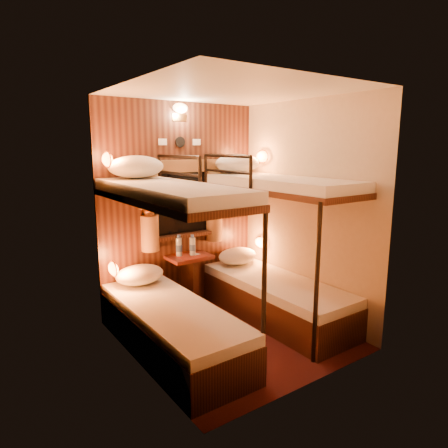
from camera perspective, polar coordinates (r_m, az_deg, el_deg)
floor at (r=4.25m, az=1.15°, el=-15.58°), size 2.10×2.10×0.00m
ceiling at (r=3.83m, az=1.29°, el=18.51°), size 2.10×2.10×0.00m
wall_back at (r=4.74m, az=-6.31°, el=2.45°), size 2.40×0.00×2.40m
wall_front at (r=3.09m, az=12.78°, el=-2.36°), size 2.40×0.00×2.40m
wall_left at (r=3.38m, az=-12.61°, el=-1.23°), size 0.00×2.40×2.40m
wall_right at (r=4.51m, az=11.52°, el=1.87°), size 0.00×2.40×2.40m
back_panel at (r=4.72m, az=-6.22°, el=2.43°), size 2.00×0.03×2.40m
bunk_left at (r=3.76m, az=-7.58°, el=-9.99°), size 0.72×1.90×1.82m
bunk_right at (r=4.47m, az=7.42°, el=-6.56°), size 0.72×1.90×1.82m
window at (r=4.70m, az=-6.04°, el=2.15°), size 1.00×0.12×0.79m
curtains at (r=4.66m, az=-5.86°, el=3.11°), size 1.10×0.22×1.00m
back_fixtures at (r=4.65m, az=-6.28°, el=15.21°), size 0.54×0.09×0.48m
reading_lamps at (r=4.43m, az=-4.14°, el=2.42°), size 2.00×0.20×1.25m
table at (r=4.75m, az=-4.94°, el=-7.25°), size 0.50×0.34×0.66m
bottle_left at (r=4.64m, az=-6.45°, el=-3.28°), size 0.07×0.07×0.26m
bottle_right at (r=4.67m, az=-4.52°, el=-3.21°), size 0.07×0.07×0.25m
sachet_a at (r=4.74m, az=-4.39°, el=-4.28°), size 0.09×0.07×0.01m
sachet_b at (r=4.71m, az=-3.96°, el=-4.36°), size 0.08×0.07×0.01m
pillow_lower_left at (r=4.37m, az=-11.95°, el=-7.09°), size 0.52×0.37×0.21m
pillow_lower_right at (r=4.99m, az=1.95°, el=-4.58°), size 0.52×0.37×0.20m
pillow_upper_left at (r=4.14m, az=-12.44°, el=7.99°), size 0.57×0.41×0.23m
pillow_upper_right at (r=4.82m, az=1.92°, el=8.64°), size 0.57×0.41×0.23m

